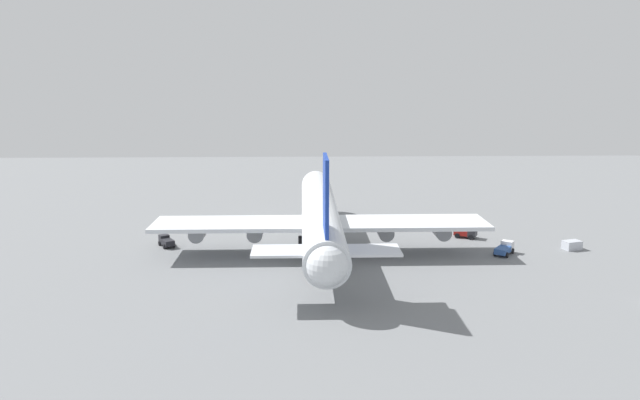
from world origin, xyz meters
TOP-DOWN VIEW (x-y plane):
  - ground_plane at (0.00, 0.00)m, footprint 272.25×272.25m
  - cargo_airplane at (-0.25, 0.00)m, footprint 68.06×58.97m
  - cargo_loader at (2.67, 28.65)m, footprint 4.61×3.70m
  - fuel_truck at (6.98, -29.11)m, footprint 4.08×4.75m
  - baggage_tug at (-4.53, -32.73)m, footprint 5.18×4.60m
  - cargo_container_fore at (-1.79, -46.15)m, footprint 2.84×3.57m
  - safety_cone_nose at (30.63, 0.51)m, footprint 0.59×0.59m

SIDE VIEW (x-z plane):
  - ground_plane at x=0.00m, z-range 0.00..0.00m
  - safety_cone_nose at x=30.63m, z-range 0.00..0.84m
  - cargo_container_fore at x=-1.79m, z-range 0.00..1.64m
  - cargo_loader at x=2.67m, z-range 0.03..1.96m
  - baggage_tug at x=-4.53m, z-range 0.00..2.15m
  - fuel_truck at x=6.98m, z-range 0.01..2.21m
  - cargo_airplane at x=-0.25m, z-range -3.74..16.64m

